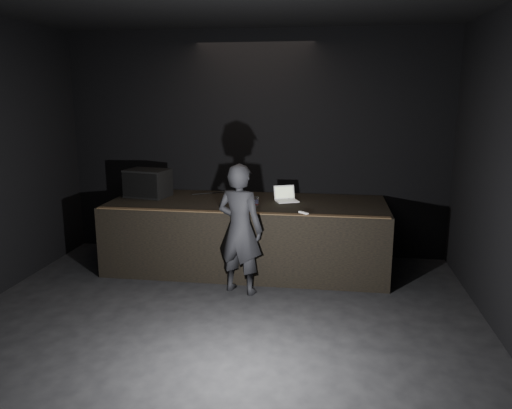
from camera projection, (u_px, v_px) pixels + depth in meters
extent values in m
plane|color=black|center=(201.00, 361.00, 4.84)|extent=(7.00, 7.00, 0.00)
cube|color=black|center=(255.00, 145.00, 7.84)|extent=(6.00, 0.10, 3.50)
cube|color=black|center=(247.00, 235.00, 7.37)|extent=(4.00, 1.50, 1.00)
cube|color=brown|center=(238.00, 212.00, 6.57)|extent=(3.92, 0.10, 0.01)
cube|color=black|center=(148.00, 183.00, 7.58)|extent=(0.70, 0.55, 0.42)
cube|color=black|center=(139.00, 186.00, 7.37)|extent=(0.58, 0.13, 0.36)
cylinder|color=black|center=(219.00, 192.00, 7.89)|extent=(0.76, 0.47, 0.02)
cube|color=white|center=(287.00, 201.00, 7.25)|extent=(0.37, 0.32, 0.02)
cube|color=silver|center=(287.00, 200.00, 7.25)|extent=(0.29, 0.22, 0.00)
cube|color=white|center=(284.00, 192.00, 7.36)|extent=(0.31, 0.18, 0.20)
cube|color=#D1DB40|center=(284.00, 192.00, 7.35)|extent=(0.27, 0.15, 0.16)
cylinder|color=silver|center=(256.00, 202.00, 6.90)|extent=(0.06, 0.06, 0.15)
cylinder|color=navy|center=(256.00, 202.00, 6.89)|extent=(0.06, 0.06, 0.06)
cylinder|color=#9C170E|center=(256.00, 204.00, 6.90)|extent=(0.06, 0.06, 0.01)
cylinder|color=white|center=(291.00, 197.00, 7.29)|extent=(0.09, 0.09, 0.11)
cube|color=white|center=(304.00, 213.00, 6.50)|extent=(0.13, 0.13, 0.03)
imported|color=black|center=(240.00, 229.00, 6.36)|extent=(0.71, 0.57, 1.69)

